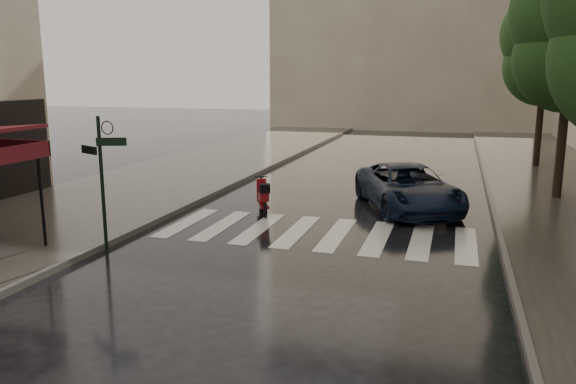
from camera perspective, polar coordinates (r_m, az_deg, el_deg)
The scene contains 10 objects.
ground at distance 10.56m, azimuth -21.78°, elevation -11.08°, with size 120.00×120.00×0.00m, color black.
sidewalk_near at distance 22.64m, azimuth -11.99°, elevation 1.47°, with size 6.00×60.00×0.12m, color #38332D.
curb_near at distance 21.36m, azimuth -4.78°, elevation 1.13°, with size 0.12×60.00×0.16m, color #595651.
curb_far at distance 19.94m, azimuth 19.77°, elevation -0.26°, with size 0.12×60.00×0.16m, color #595651.
crosswalk at distance 14.47m, azimuth 2.90°, elevation -4.15°, with size 7.85×3.20×0.01m.
signpost at distance 13.08m, azimuth -18.39°, elevation 1.79°, with size 1.17×0.29×3.10m.
tree_mid at distance 19.87m, azimuth 27.00°, elevation 15.17°, with size 3.80×3.80×8.34m.
tree_far at distance 26.80m, azimuth 24.79°, elevation 13.80°, with size 3.80×3.80×8.16m.
scooter at distance 16.43m, azimuth -2.54°, elevation -0.59°, with size 0.82×1.42×1.01m.
parked_car at distance 17.24m, azimuth 12.09°, elevation 0.46°, with size 2.26×4.90×1.36m, color black.
Camera 1 is at (6.28, -7.54, 3.91)m, focal length 35.00 mm.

